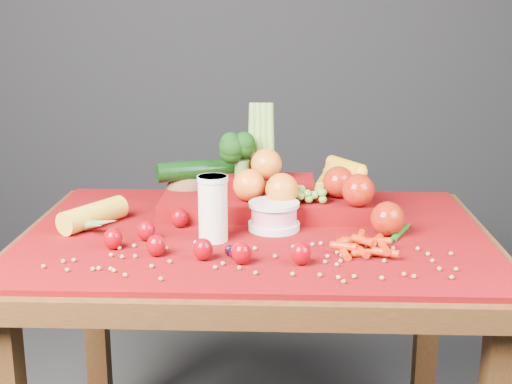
{
  "coord_description": "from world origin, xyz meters",
  "views": [
    {
      "loc": [
        0.06,
        -1.57,
        1.27
      ],
      "look_at": [
        0.0,
        0.02,
        0.85
      ],
      "focal_mm": 50.0,
      "sensor_mm": 36.0,
      "label": 1
    }
  ],
  "objects_px": {
    "yogurt_bowl": "(274,215)",
    "milk_glass": "(213,206)",
    "produce_mound": "(276,189)",
    "table": "(256,274)"
  },
  "relations": [
    {
      "from": "milk_glass",
      "to": "yogurt_bowl",
      "type": "distance_m",
      "value": 0.16
    },
    {
      "from": "table",
      "to": "milk_glass",
      "type": "height_order",
      "value": "milk_glass"
    },
    {
      "from": "table",
      "to": "yogurt_bowl",
      "type": "distance_m",
      "value": 0.15
    },
    {
      "from": "yogurt_bowl",
      "to": "produce_mound",
      "type": "xyz_separation_m",
      "value": [
        0.0,
        0.14,
        0.03
      ]
    },
    {
      "from": "milk_glass",
      "to": "produce_mound",
      "type": "bearing_deg",
      "value": 58.84
    },
    {
      "from": "milk_glass",
      "to": "produce_mound",
      "type": "height_order",
      "value": "produce_mound"
    },
    {
      "from": "table",
      "to": "yogurt_bowl",
      "type": "xyz_separation_m",
      "value": [
        0.04,
        0.01,
        0.14
      ]
    },
    {
      "from": "milk_glass",
      "to": "produce_mound",
      "type": "xyz_separation_m",
      "value": [
        0.14,
        0.23,
        -0.02
      ]
    },
    {
      "from": "table",
      "to": "milk_glass",
      "type": "xyz_separation_m",
      "value": [
        -0.09,
        -0.07,
        0.19
      ]
    },
    {
      "from": "yogurt_bowl",
      "to": "milk_glass",
      "type": "bearing_deg",
      "value": -147.08
    }
  ]
}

